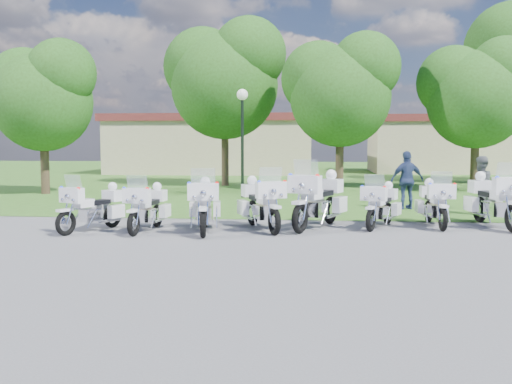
# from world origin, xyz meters

# --- Properties ---
(ground) EXTENTS (100.00, 100.00, 0.00)m
(ground) POSITION_xyz_m (0.00, 0.00, 0.00)
(ground) COLOR #59595E
(ground) RESTS_ON ground
(grass_lawn) EXTENTS (100.00, 48.00, 0.01)m
(grass_lawn) POSITION_xyz_m (0.00, 27.00, 0.00)
(grass_lawn) COLOR #325E1D
(grass_lawn) RESTS_ON ground
(motorcycle_0) EXTENTS (1.25, 1.98, 1.43)m
(motorcycle_0) POSITION_xyz_m (-4.33, 0.63, 0.60)
(motorcycle_0) COLOR black
(motorcycle_0) RESTS_ON ground
(motorcycle_1) EXTENTS (0.81, 2.12, 1.42)m
(motorcycle_1) POSITION_xyz_m (-3.00, 0.76, 0.60)
(motorcycle_1) COLOR black
(motorcycle_1) RESTS_ON ground
(motorcycle_2) EXTENTS (1.00, 2.37, 1.60)m
(motorcycle_2) POSITION_xyz_m (-1.58, 0.79, 0.67)
(motorcycle_2) COLOR black
(motorcycle_2) RESTS_ON ground
(motorcycle_3) EXTENTS (1.38, 2.24, 1.61)m
(motorcycle_3) POSITION_xyz_m (-0.22, 1.27, 0.67)
(motorcycle_3) COLOR black
(motorcycle_3) RESTS_ON ground
(motorcycle_4) EXTENTS (1.54, 2.48, 1.78)m
(motorcycle_4) POSITION_xyz_m (1.22, 1.69, 0.75)
(motorcycle_4) COLOR black
(motorcycle_4) RESTS_ON ground
(motorcycle_5) EXTENTS (1.20, 1.97, 1.40)m
(motorcycle_5) POSITION_xyz_m (2.84, 1.92, 0.59)
(motorcycle_5) COLOR black
(motorcycle_5) RESTS_ON ground
(motorcycle_6) EXTENTS (0.73, 2.20, 1.48)m
(motorcycle_6) POSITION_xyz_m (4.25, 2.28, 0.62)
(motorcycle_6) COLOR black
(motorcycle_6) RESTS_ON ground
(motorcycle_7) EXTENTS (1.06, 2.53, 1.71)m
(motorcycle_7) POSITION_xyz_m (5.76, 2.34, 0.71)
(motorcycle_7) COLOR black
(motorcycle_7) RESTS_ON ground
(lamp_post) EXTENTS (0.44, 0.44, 4.28)m
(lamp_post) POSITION_xyz_m (-1.69, 9.48, 3.22)
(lamp_post) COLOR black
(lamp_post) RESTS_ON ground
(tree_0) EXTENTS (4.84, 4.13, 6.45)m
(tree_0) POSITION_xyz_m (-10.25, 10.23, 4.26)
(tree_0) COLOR #38281C
(tree_0) RESTS_ON ground
(tree_1) EXTENTS (6.23, 5.32, 8.31)m
(tree_1) POSITION_xyz_m (-3.35, 15.54, 5.50)
(tree_1) COLOR #38281C
(tree_1) RESTS_ON ground
(tree_2) EXTENTS (5.27, 4.50, 7.03)m
(tree_2) POSITION_xyz_m (2.26, 13.05, 4.65)
(tree_2) COLOR #38281C
(tree_2) RESTS_ON ground
(tree_3) EXTENTS (5.10, 4.35, 6.80)m
(tree_3) POSITION_xyz_m (8.29, 13.53, 4.50)
(tree_3) COLOR #38281C
(tree_3) RESTS_ON ground
(building_west) EXTENTS (14.56, 8.32, 4.10)m
(building_west) POSITION_xyz_m (-6.00, 28.00, 2.07)
(building_west) COLOR tan
(building_west) RESTS_ON ground
(building_east) EXTENTS (11.44, 7.28, 4.10)m
(building_east) POSITION_xyz_m (11.00, 30.00, 2.07)
(building_east) COLOR tan
(building_east) RESTS_ON ground
(bystander_b) EXTENTS (1.08, 1.00, 1.77)m
(bystander_b) POSITION_xyz_m (6.11, 4.78, 0.89)
(bystander_b) COLOR slate
(bystander_b) RESTS_ON ground
(bystander_c) EXTENTS (1.20, 0.74, 1.90)m
(bystander_c) POSITION_xyz_m (4.15, 6.03, 0.95)
(bystander_c) COLOR navy
(bystander_c) RESTS_ON ground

